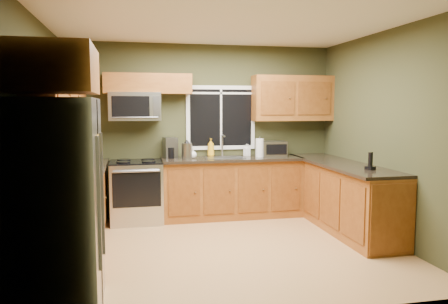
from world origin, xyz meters
name	(u,v)px	position (x,y,z in m)	size (l,w,h in m)	color
floor	(226,248)	(0.00, 0.00, 0.00)	(4.20, 4.20, 0.00)	tan
ceiling	(226,23)	(0.00, 0.00, 2.70)	(4.20, 4.20, 0.00)	white
back_wall	(202,130)	(0.00, 1.80, 1.35)	(4.20, 4.20, 0.00)	#35371E
front_wall	(273,155)	(0.00, -1.80, 1.35)	(4.20, 4.20, 0.00)	#35371E
left_wall	(39,141)	(-2.10, 0.00, 1.35)	(3.60, 3.60, 0.00)	#35371E
right_wall	(385,136)	(2.10, 0.00, 1.35)	(3.60, 3.60, 0.00)	#35371E
window	(221,118)	(0.30, 1.78, 1.55)	(1.12, 0.03, 1.02)	white
base_cabinets_left	(76,210)	(-1.80, 0.48, 0.45)	(0.60, 2.65, 0.90)	brown
countertop_left	(77,173)	(-1.78, 0.48, 0.92)	(0.65, 2.65, 0.04)	black
base_cabinets_back	(232,188)	(0.42, 1.50, 0.45)	(2.17, 0.60, 0.90)	brown
countertop_back	(232,159)	(0.42, 1.48, 0.92)	(2.17, 0.65, 0.04)	black
base_cabinets_peninsula	(342,197)	(1.80, 0.54, 0.45)	(0.60, 2.52, 0.90)	brown
countertop_peninsula	(341,164)	(1.78, 0.55, 0.92)	(0.65, 2.50, 0.04)	black
upper_cabinets_left	(60,96)	(-1.94, 0.48, 1.86)	(0.33, 2.65, 0.72)	brown
upper_cabinets_back_left	(148,84)	(-0.85, 1.64, 2.07)	(1.30, 0.33, 0.30)	brown
upper_cabinets_back_right	(292,98)	(1.45, 1.64, 1.86)	(1.30, 0.33, 0.72)	brown
upper_cabinet_over_fridge	(49,69)	(-1.74, -1.30, 2.03)	(0.72, 0.90, 0.38)	brown
refrigerator	(55,207)	(-1.74, -1.30, 0.90)	(0.74, 0.90, 1.80)	#B7B7BC
range	(137,191)	(-1.05, 1.47, 0.47)	(0.76, 0.69, 0.94)	#B7B7BC
microwave	(135,106)	(-1.05, 1.61, 1.73)	(0.76, 0.41, 0.42)	#B7B7BC
sink	(225,157)	(0.30, 1.49, 0.95)	(0.60, 0.42, 0.36)	slate
toaster_oven	(274,149)	(1.11, 1.54, 1.06)	(0.41, 0.33, 0.24)	#B7B7BC
coffee_maker	(170,148)	(-0.53, 1.64, 1.09)	(0.22, 0.28, 0.32)	slate
kettle	(187,150)	(-0.29, 1.46, 1.07)	(0.20, 0.20, 0.29)	#B7B7BC
paper_towel_roll	(260,148)	(0.85, 1.46, 1.08)	(0.14, 0.14, 0.32)	white
soap_bottle_a	(211,147)	(0.12, 1.70, 1.08)	(0.11, 0.11, 0.29)	gold
soap_bottle_b	(247,150)	(0.70, 1.66, 1.03)	(0.09, 0.09, 0.19)	white
soap_bottle_c	(193,153)	(-0.20, 1.51, 1.02)	(0.12, 0.12, 0.15)	white
cordless_phone	(370,164)	(1.82, -0.16, 1.01)	(0.13, 0.13, 0.22)	black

